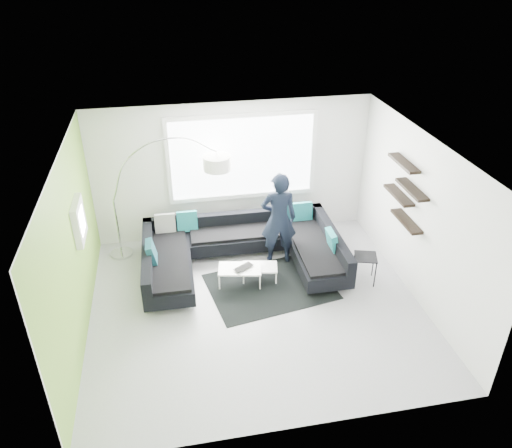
{
  "coord_description": "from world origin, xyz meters",
  "views": [
    {
      "loc": [
        -1.25,
        -6.55,
        5.41
      ],
      "look_at": [
        0.17,
        0.9,
        1.07
      ],
      "focal_mm": 35.0,
      "sensor_mm": 36.0,
      "label": 1
    }
  ],
  "objects_px": {
    "arc_lamp": "(113,201)",
    "laptop": "(246,269)",
    "sectional_sofa": "(243,253)",
    "coffee_table": "(250,274)",
    "side_table": "(364,269)",
    "person": "(279,219)"
  },
  "relations": [
    {
      "from": "laptop",
      "to": "arc_lamp",
      "type": "bearing_deg",
      "value": 115.37
    },
    {
      "from": "arc_lamp",
      "to": "person",
      "type": "xyz_separation_m",
      "value": [
        2.97,
        -0.77,
        -0.28
      ]
    },
    {
      "from": "side_table",
      "to": "coffee_table",
      "type": "bearing_deg",
      "value": 169.42
    },
    {
      "from": "sectional_sofa",
      "to": "person",
      "type": "relative_size",
      "value": 1.98
    },
    {
      "from": "side_table",
      "to": "laptop",
      "type": "xyz_separation_m",
      "value": [
        -2.12,
        0.29,
        0.07
      ]
    },
    {
      "from": "side_table",
      "to": "laptop",
      "type": "height_order",
      "value": "side_table"
    },
    {
      "from": "sectional_sofa",
      "to": "coffee_table",
      "type": "distance_m",
      "value": 0.45
    },
    {
      "from": "coffee_table",
      "to": "side_table",
      "type": "relative_size",
      "value": 1.86
    },
    {
      "from": "person",
      "to": "arc_lamp",
      "type": "bearing_deg",
      "value": -8.72
    },
    {
      "from": "side_table",
      "to": "person",
      "type": "bearing_deg",
      "value": 145.76
    },
    {
      "from": "coffee_table",
      "to": "person",
      "type": "relative_size",
      "value": 0.53
    },
    {
      "from": "person",
      "to": "sectional_sofa",
      "type": "bearing_deg",
      "value": 18.27
    },
    {
      "from": "arc_lamp",
      "to": "laptop",
      "type": "distance_m",
      "value": 2.79
    },
    {
      "from": "arc_lamp",
      "to": "sectional_sofa",
      "type": "bearing_deg",
      "value": -13.23
    },
    {
      "from": "side_table",
      "to": "sectional_sofa",
      "type": "bearing_deg",
      "value": 159.49
    },
    {
      "from": "arc_lamp",
      "to": "person",
      "type": "relative_size",
      "value": 1.3
    },
    {
      "from": "sectional_sofa",
      "to": "coffee_table",
      "type": "xyz_separation_m",
      "value": [
        0.07,
        -0.4,
        -0.18
      ]
    },
    {
      "from": "side_table",
      "to": "laptop",
      "type": "bearing_deg",
      "value": 172.26
    },
    {
      "from": "person",
      "to": "laptop",
      "type": "bearing_deg",
      "value": 47.24
    },
    {
      "from": "arc_lamp",
      "to": "side_table",
      "type": "relative_size",
      "value": 4.53
    },
    {
      "from": "sectional_sofa",
      "to": "arc_lamp",
      "type": "relative_size",
      "value": 1.52
    },
    {
      "from": "sectional_sofa",
      "to": "laptop",
      "type": "height_order",
      "value": "sectional_sofa"
    }
  ]
}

